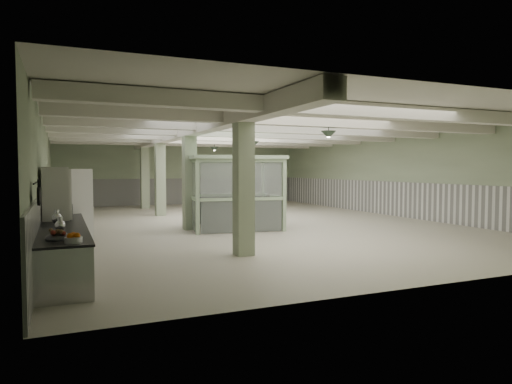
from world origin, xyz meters
name	(u,v)px	position (x,y,z in m)	size (l,w,h in m)	color
floor	(247,223)	(0.00, 0.00, 0.00)	(20.00, 20.00, 0.00)	beige
ceiling	(246,129)	(0.00, 0.00, 3.60)	(14.00, 20.00, 0.02)	silver
wall_back	(182,173)	(0.00, 10.00, 1.80)	(14.00, 0.02, 3.60)	#A5B793
wall_front	(453,185)	(0.00, -10.00, 1.80)	(14.00, 0.02, 3.60)	#A5B793
wall_left	(45,177)	(-7.00, 0.00, 1.80)	(0.02, 20.00, 3.60)	#A5B793
wall_right	(393,175)	(7.00, 0.00, 1.80)	(0.02, 20.00, 3.60)	#A5B793
wainscot_left	(47,210)	(-6.97, 0.00, 0.75)	(0.05, 19.90, 1.50)	white
wainscot_right	(392,199)	(6.97, 0.00, 0.75)	(0.05, 19.90, 1.50)	white
wainscot_back	(183,191)	(0.00, 9.97, 0.75)	(13.90, 0.05, 1.50)	white
girder	(182,132)	(-2.50, 0.00, 3.38)	(0.45, 19.90, 0.40)	white
beam_a	(369,111)	(0.00, -7.50, 3.42)	(13.90, 0.35, 0.32)	white
beam_b	(313,121)	(0.00, -5.00, 3.42)	(13.90, 0.35, 0.32)	white
beam_c	(275,128)	(0.00, -2.50, 3.42)	(13.90, 0.35, 0.32)	white
beam_d	(246,133)	(0.00, 0.00, 3.42)	(13.90, 0.35, 0.32)	white
beam_e	(225,138)	(0.00, 2.50, 3.42)	(13.90, 0.35, 0.32)	white
beam_f	(208,141)	(0.00, 5.00, 3.42)	(13.90, 0.35, 0.32)	white
beam_g	(194,143)	(0.00, 7.50, 3.42)	(13.90, 0.35, 0.32)	white
column_a	(244,181)	(-2.50, -6.00, 1.80)	(0.42, 0.42, 3.60)	#A4B491
column_b	(189,177)	(-2.50, -1.00, 1.80)	(0.42, 0.42, 3.60)	#A4B491
column_c	(160,175)	(-2.50, 4.00, 1.80)	(0.42, 0.42, 3.60)	#A4B491
column_d	(145,174)	(-2.50, 8.00, 1.80)	(0.42, 0.42, 3.60)	#A4B491
hook_rail	(36,183)	(-6.93, -7.60, 1.85)	(0.02, 0.02, 1.20)	black
pendant_front	(328,135)	(0.50, -5.00, 3.05)	(0.44, 0.44, 0.22)	#314233
pendant_mid	(253,144)	(0.50, 0.50, 3.05)	(0.44, 0.44, 0.22)	#314233
pendant_back	(214,149)	(0.50, 5.50, 3.05)	(0.44, 0.44, 0.22)	#314233
prep_counter	(62,247)	(-6.54, -5.94, 0.46)	(0.96, 5.51, 0.91)	#BBBCC0
pitcher_near	(60,224)	(-6.56, -6.81, 1.04)	(0.19, 0.22, 0.28)	#BBBCC0
pitcher_far	(57,217)	(-6.63, -5.50, 1.05)	(0.21, 0.24, 0.31)	#BBBCC0
veg_colander	(58,235)	(-6.59, -7.96, 0.99)	(0.40, 0.40, 0.18)	#3A3A3F
orange_bowl	(74,241)	(-6.37, -8.42, 0.95)	(0.27, 0.27, 0.10)	#B2B2B7
skillet_near	(39,196)	(-6.88, -7.81, 1.63)	(0.31, 0.31, 0.04)	black
skillet_far	(39,195)	(-6.88, -7.49, 1.63)	(0.30, 0.30, 0.04)	black
walkin_cooler	(58,212)	(-6.62, -4.00, 1.03)	(1.06, 2.24, 2.06)	silver
guard_booth	(234,179)	(-1.01, -1.32, 1.71)	(3.45, 3.04, 2.52)	#ABC69E
filing_cabinet	(275,210)	(0.60, -1.28, 0.58)	(0.37, 0.53, 1.16)	#4E5143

